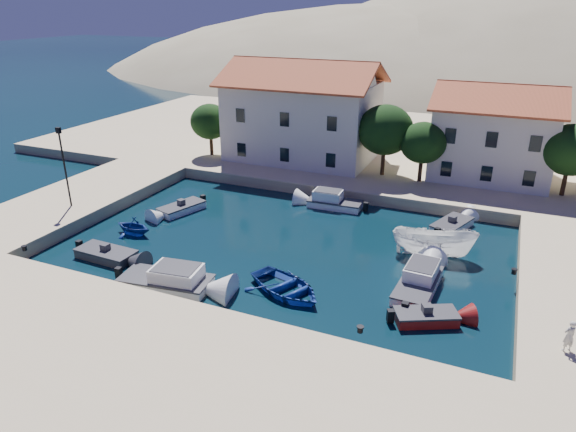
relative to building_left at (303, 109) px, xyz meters
The scene contains 21 objects.
ground 29.24m from the building_left, 77.91° to the right, with size 400.00×400.00×0.00m, color black.
quay_south 34.95m from the building_left, 79.99° to the right, with size 52.00×12.00×1.00m, color #D1B98F.
quay_west 22.86m from the building_left, 125.84° to the right, with size 8.00×20.00×1.00m, color #D1B98F.
quay_north 13.91m from the building_left, 51.34° to the left, with size 80.00×36.00×1.00m, color #D1B98F.
hills 103.51m from the building_left, 74.43° to the left, with size 254.00×176.00×99.00m.
building_left is the anchor object (origin of this frame).
building_mid 18.04m from the building_left, ahead, with size 10.50×8.40×8.30m.
trees 10.87m from the building_left, 13.60° to the right, with size 37.30×5.30×6.45m.
lamppost 23.10m from the building_left, 119.90° to the right, with size 0.35×0.25×6.22m.
bollards 26.13m from the building_left, 69.97° to the right, with size 29.36×9.56×0.30m.
motorboat_grey_sw 25.47m from the building_left, 99.63° to the right, with size 4.15×1.96×1.25m.
cabin_cruiser_south 26.58m from the building_left, 86.25° to the right, with size 5.73×3.04×1.60m.
rowboat_south 25.93m from the building_left, 70.16° to the right, with size 3.64×5.09×1.05m, color navy.
motorboat_red_se 29.35m from the building_left, 54.79° to the right, with size 3.60×2.78×1.25m.
cabin_cruiser_east 26.25m from the building_left, 52.57° to the right, with size 2.33×5.14×1.60m.
boat_east 22.86m from the building_left, 44.54° to the right, with size 2.08×5.53×2.14m, color white.
motorboat_white_ne 20.16m from the building_left, 32.54° to the right, with size 2.99×4.18×1.25m.
rowboat_west 22.02m from the building_left, 103.74° to the right, with size 2.53×2.93×1.54m, color navy.
motorboat_white_west 17.08m from the building_left, 105.43° to the right, with size 2.79×4.18×1.25m.
cabin_cruiser_north 13.05m from the building_left, 54.76° to the right, with size 4.52×2.05×1.60m.
pedestrian 34.12m from the building_left, 47.09° to the right, with size 0.58×0.38×1.59m, color beige.
Camera 1 is at (13.05, -19.63, 15.75)m, focal length 32.00 mm.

